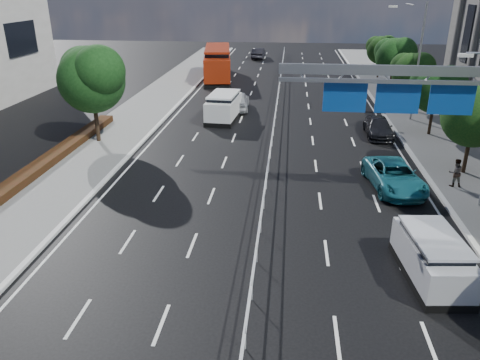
{
  "coord_description": "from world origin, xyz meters",
  "views": [
    {
      "loc": [
        1.0,
        -11.79,
        10.15
      ],
      "look_at": [
        -0.94,
        6.6,
        2.4
      ],
      "focal_mm": 35.0,
      "sensor_mm": 36.0,
      "label": 1
    }
  ],
  "objects_px": {
    "overhead_gantry": "(416,93)",
    "parked_car_teal": "(394,176)",
    "white_minivan": "(224,107)",
    "red_bus": "(218,62)",
    "parked_car_dark": "(378,127)",
    "pedestrian_b": "(455,173)",
    "near_car_silver": "(238,100)",
    "near_car_dark": "(258,53)",
    "silver_minivan": "(432,257)"
  },
  "relations": [
    {
      "from": "near_car_dark",
      "to": "pedestrian_b",
      "type": "distance_m",
      "value": 48.5
    },
    {
      "from": "near_car_silver",
      "to": "parked_car_dark",
      "type": "height_order",
      "value": "near_car_silver"
    },
    {
      "from": "near_car_silver",
      "to": "parked_car_dark",
      "type": "xyz_separation_m",
      "value": [
        10.95,
        -6.56,
        -0.17
      ]
    },
    {
      "from": "red_bus",
      "to": "parked_car_dark",
      "type": "xyz_separation_m",
      "value": [
        14.84,
        -20.8,
        -1.23
      ]
    },
    {
      "from": "overhead_gantry",
      "to": "pedestrian_b",
      "type": "height_order",
      "value": "overhead_gantry"
    },
    {
      "from": "white_minivan",
      "to": "pedestrian_b",
      "type": "xyz_separation_m",
      "value": [
        14.16,
        -12.46,
        -0.15
      ]
    },
    {
      "from": "near_car_dark",
      "to": "pedestrian_b",
      "type": "relative_size",
      "value": 3.02
    },
    {
      "from": "silver_minivan",
      "to": "parked_car_dark",
      "type": "height_order",
      "value": "silver_minivan"
    },
    {
      "from": "overhead_gantry",
      "to": "near_car_dark",
      "type": "xyz_separation_m",
      "value": [
        -10.45,
        48.82,
        -4.84
      ]
    },
    {
      "from": "near_car_dark",
      "to": "parked_car_dark",
      "type": "distance_m",
      "value": 38.88
    },
    {
      "from": "pedestrian_b",
      "to": "overhead_gantry",
      "type": "bearing_deg",
      "value": 31.89
    },
    {
      "from": "parked_car_teal",
      "to": "pedestrian_b",
      "type": "bearing_deg",
      "value": -1.4
    },
    {
      "from": "overhead_gantry",
      "to": "parked_car_teal",
      "type": "height_order",
      "value": "overhead_gantry"
    },
    {
      "from": "near_car_dark",
      "to": "silver_minivan",
      "type": "distance_m",
      "value": 56.15
    },
    {
      "from": "parked_car_dark",
      "to": "near_car_dark",
      "type": "bearing_deg",
      "value": 107.71
    },
    {
      "from": "overhead_gantry",
      "to": "parked_car_dark",
      "type": "bearing_deg",
      "value": 86.11
    },
    {
      "from": "parked_car_dark",
      "to": "pedestrian_b",
      "type": "xyz_separation_m",
      "value": [
        2.46,
        -9.31,
        0.27
      ]
    },
    {
      "from": "silver_minivan",
      "to": "parked_car_teal",
      "type": "relative_size",
      "value": 0.86
    },
    {
      "from": "parked_car_teal",
      "to": "parked_car_dark",
      "type": "relative_size",
      "value": 1.16
    },
    {
      "from": "overhead_gantry",
      "to": "red_bus",
      "type": "height_order",
      "value": "overhead_gantry"
    },
    {
      "from": "red_bus",
      "to": "parked_car_dark",
      "type": "distance_m",
      "value": 25.58
    },
    {
      "from": "near_car_silver",
      "to": "silver_minivan",
      "type": "distance_m",
      "value": 26.48
    },
    {
      "from": "red_bus",
      "to": "near_car_dark",
      "type": "bearing_deg",
      "value": 69.83
    },
    {
      "from": "near_car_dark",
      "to": "parked_car_teal",
      "type": "relative_size",
      "value": 0.9
    },
    {
      "from": "parked_car_teal",
      "to": "parked_car_dark",
      "type": "distance_m",
      "value": 9.68
    },
    {
      "from": "red_bus",
      "to": "near_car_dark",
      "type": "relative_size",
      "value": 2.64
    },
    {
      "from": "near_car_dark",
      "to": "parked_car_dark",
      "type": "relative_size",
      "value": 1.05
    },
    {
      "from": "white_minivan",
      "to": "near_car_silver",
      "type": "height_order",
      "value": "white_minivan"
    },
    {
      "from": "silver_minivan",
      "to": "pedestrian_b",
      "type": "relative_size",
      "value": 2.87
    },
    {
      "from": "parked_car_teal",
      "to": "silver_minivan",
      "type": "bearing_deg",
      "value": -99.37
    },
    {
      "from": "overhead_gantry",
      "to": "parked_car_teal",
      "type": "bearing_deg",
      "value": 89.14
    },
    {
      "from": "white_minivan",
      "to": "near_car_dark",
      "type": "distance_m",
      "value": 34.07
    },
    {
      "from": "near_car_silver",
      "to": "overhead_gantry",
      "type": "bearing_deg",
      "value": 116.79
    },
    {
      "from": "overhead_gantry",
      "to": "pedestrian_b",
      "type": "relative_size",
      "value": 6.66
    },
    {
      "from": "near_car_dark",
      "to": "silver_minivan",
      "type": "xyz_separation_m",
      "value": [
        10.21,
        -55.22,
        0.11
      ]
    },
    {
      "from": "white_minivan",
      "to": "parked_car_teal",
      "type": "distance_m",
      "value": 16.85
    },
    {
      "from": "overhead_gantry",
      "to": "near_car_silver",
      "type": "height_order",
      "value": "overhead_gantry"
    },
    {
      "from": "silver_minivan",
      "to": "parked_car_teal",
      "type": "height_order",
      "value": "silver_minivan"
    },
    {
      "from": "white_minivan",
      "to": "silver_minivan",
      "type": "relative_size",
      "value": 1.16
    },
    {
      "from": "near_car_dark",
      "to": "overhead_gantry",
      "type": "bearing_deg",
      "value": 104.81
    },
    {
      "from": "near_car_silver",
      "to": "pedestrian_b",
      "type": "bearing_deg",
      "value": 127.76
    },
    {
      "from": "white_minivan",
      "to": "parked_car_dark",
      "type": "xyz_separation_m",
      "value": [
        11.7,
        -3.15,
        -0.42
      ]
    },
    {
      "from": "white_minivan",
      "to": "silver_minivan",
      "type": "xyz_separation_m",
      "value": [
        10.68,
        -21.15,
        -0.19
      ]
    },
    {
      "from": "white_minivan",
      "to": "red_bus",
      "type": "xyz_separation_m",
      "value": [
        -3.14,
        17.65,
        0.81
      ]
    },
    {
      "from": "silver_minivan",
      "to": "parked_car_dark",
      "type": "bearing_deg",
      "value": 81.09
    },
    {
      "from": "pedestrian_b",
      "to": "white_minivan",
      "type": "bearing_deg",
      "value": -44.67
    },
    {
      "from": "overhead_gantry",
      "to": "parked_car_dark",
      "type": "relative_size",
      "value": 2.33
    },
    {
      "from": "white_minivan",
      "to": "silver_minivan",
      "type": "distance_m",
      "value": 23.69
    },
    {
      "from": "overhead_gantry",
      "to": "near_car_silver",
      "type": "xyz_separation_m",
      "value": [
        -10.16,
        18.16,
        -4.8
      ]
    },
    {
      "from": "silver_minivan",
      "to": "overhead_gantry",
      "type": "bearing_deg",
      "value": 82.21
    }
  ]
}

